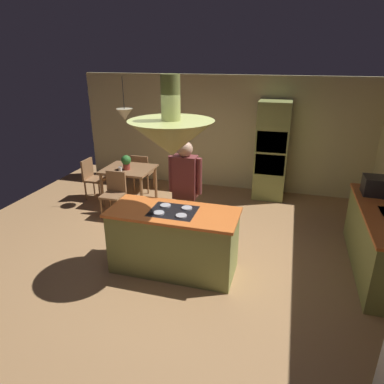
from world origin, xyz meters
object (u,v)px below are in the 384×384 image
Objects in this scene: chair_at_corner at (92,176)px; microwave_on_counter at (379,186)px; dining_table at (129,173)px; person_at_island at (185,188)px; oven_tower at (272,151)px; potted_plant_on_table at (126,162)px; chair_facing_island at (114,191)px; kitchen_island at (174,240)px; cup_on_table at (120,169)px; chair_by_back_wall at (142,171)px.

chair_at_corner is 1.89× the size of microwave_on_counter.
person_at_island is (1.67, -1.43, 0.37)m from dining_table.
oven_tower is 2.50m from microwave_on_counter.
dining_table is 0.29m from potted_plant_on_table.
chair_facing_island is 4.58m from microwave_on_counter.
kitchen_island is at bearing -40.32° from chair_facing_island.
person_at_island reaches higher than chair_facing_island.
cup_on_table is at bearing 174.66° from microwave_on_counter.
oven_tower is at bearing -72.73° from chair_at_corner.
cup_on_table is (-1.74, 1.21, -0.21)m from person_at_island.
person_at_island is (-0.03, 0.67, 0.55)m from kitchen_island.
kitchen_island is 20.19× the size of cup_on_table.
chair_facing_island is 1.00× the size of chair_at_corner.
person_at_island is at bearing -24.84° from chair_facing_island.
potted_plant_on_table is at bearing 130.10° from kitchen_island.
oven_tower is 3.05m from dining_table.
dining_table is at bearing 92.32° from potted_plant_on_table.
kitchen_island reaches higher than dining_table.
person_at_island reaches higher than chair_at_corner.
cup_on_table is 0.20× the size of microwave_on_counter.
chair_facing_island is at bearing -90.35° from potted_plant_on_table.
microwave_on_counter reaches higher than kitchen_island.
chair_facing_island is at bearing 155.16° from person_at_island.
chair_facing_island is at bearing 139.68° from kitchen_island.
person_at_island reaches higher than kitchen_island.
potted_plant_on_table is at bearing 141.11° from person_at_island.
dining_table is 0.57× the size of person_at_island.
person_at_island reaches higher than dining_table.
person_at_island is 2.97m from chair_at_corner.
cup_on_table reaches higher than dining_table.
person_at_island is 2.02× the size of chair_by_back_wall.
oven_tower reaches higher than chair_at_corner.
kitchen_island reaches higher than cup_on_table.
oven_tower reaches higher than chair_facing_island.
chair_at_corner is at bearing 173.17° from microwave_on_counter.
oven_tower is 4.52× the size of microwave_on_counter.
person_at_island is 1.91m from chair_facing_island.
person_at_island reaches higher than cup_on_table.
chair_by_back_wall is 1.89× the size of microwave_on_counter.
dining_table is 2.17× the size of microwave_on_counter.
oven_tower reaches higher than microwave_on_counter.
oven_tower is 2.89m from chair_by_back_wall.
kitchen_island is 3.47m from oven_tower.
potted_plant_on_table is at bearing -156.29° from oven_tower.
chair_by_back_wall is at bearing 128.67° from person_at_island.
oven_tower is 2.39× the size of chair_by_back_wall.
chair_by_back_wall is 0.86m from potted_plant_on_table.
kitchen_island reaches higher than chair_at_corner.
chair_at_corner is 5.49m from microwave_on_counter.
chair_by_back_wall is at bearing 90.00° from chair_facing_island.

